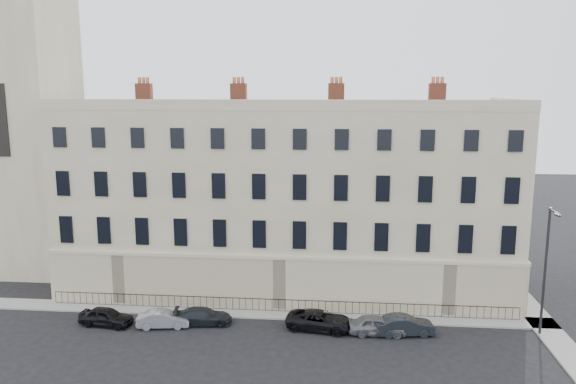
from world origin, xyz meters
name	(u,v)px	position (x,y,z in m)	size (l,w,h in m)	color
ground	(361,348)	(0.00, 0.00, 0.00)	(160.00, 160.00, 0.00)	black
terrace	(287,198)	(-5.97, 11.97, 7.50)	(36.22, 12.22, 17.00)	#BAAA8A
church_tower	(18,65)	(-30.00, 14.00, 18.66)	(8.00, 8.13, 44.00)	#BAAA8A
pavement_terrace	(225,312)	(-10.00, 5.00, 0.06)	(48.00, 2.00, 0.12)	gray
pavement_east_return	(529,308)	(13.00, 8.00, 0.06)	(2.00, 24.00, 0.12)	gray
railings	(279,305)	(-6.00, 5.40, 0.55)	(35.00, 0.04, 0.96)	black
car_a	(106,317)	(-17.94, 1.94, 0.65)	(1.54, 3.83, 1.30)	black
car_b	(164,319)	(-13.78, 2.02, 0.60)	(1.28, 3.66, 1.21)	gray
car_c	(203,316)	(-11.13, 2.79, 0.59)	(1.66, 4.08, 1.18)	black
car_d	(320,320)	(-2.79, 2.69, 0.65)	(2.17, 4.70, 1.31)	black
car_e	(377,325)	(1.13, 2.23, 0.67)	(1.58, 3.94, 1.34)	slate
car_f	(405,325)	(2.99, 2.36, 0.67)	(1.42, 4.08, 1.34)	black
streetlamp	(546,266)	(12.17, 3.04, 4.94)	(0.30, 1.93, 8.92)	#28292D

